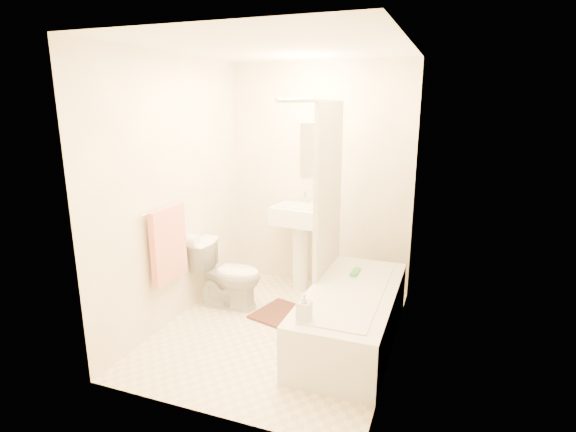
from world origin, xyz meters
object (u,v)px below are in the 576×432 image
at_px(sink, 299,244).
at_px(bathtub, 351,316).
at_px(toilet, 229,274).
at_px(bath_mat, 291,317).
at_px(soap_bottle, 304,307).

distance_m(sink, bathtub, 1.21).
relative_size(toilet, bath_mat, 1.01).
distance_m(bath_mat, soap_bottle, 1.08).
xyz_separation_m(sink, bathtub, (0.78, -0.89, -0.28)).
bearing_deg(soap_bottle, bathtub, 71.34).
bearing_deg(bathtub, sink, 131.07).
relative_size(sink, bathtub, 0.62).
bearing_deg(bath_mat, bathtub, -17.88).
height_order(sink, bathtub, sink).
xyz_separation_m(bathtub, soap_bottle, (-0.21, -0.63, 0.33)).
bearing_deg(soap_bottle, sink, 110.28).
bearing_deg(toilet, soap_bottle, -132.35).
relative_size(toilet, sink, 0.67).
distance_m(toilet, soap_bottle, 1.41).
bearing_deg(sink, bathtub, -42.14).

